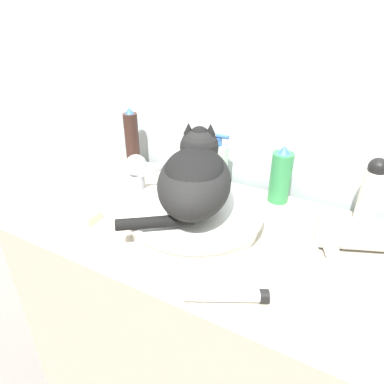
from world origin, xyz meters
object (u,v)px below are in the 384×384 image
Objects in this scene: cat at (195,175)px; soap_pump_bottle at (217,165)px; soap_bar at (85,216)px; hair_dryer at (351,235)px; lotion_bottle_white at (371,192)px; cream_tube at (227,296)px; spray_bottle_trigger at (281,176)px; faucet at (139,173)px; hairspray_can_black at (132,139)px.

cat is 2.09× the size of soap_pump_bottle.
soap_bar is at bearing -122.45° from soap_pump_bottle.
soap_bar is (-0.64, -0.22, -0.02)m from hair_dryer.
lotion_bottle_white is 2.51× the size of soap_bar.
lotion_bottle_white is 1.14× the size of cream_tube.
soap_bar is (-0.45, 0.08, -0.00)m from cream_tube.
hair_dryer is (0.38, 0.08, -0.10)m from cat.
spray_bottle_trigger is at bearing 93.51° from cream_tube.
cream_tube is (-0.21, -0.43, -0.08)m from lotion_bottle_white.
lotion_bottle_white is 0.75m from soap_bar.
lotion_bottle_white reaches higher than cream_tube.
cat reaches higher than soap_pump_bottle.
cat is 2.23× the size of cream_tube.
spray_bottle_trigger is at bearing 0.00° from soap_pump_bottle.
faucet is 0.84× the size of lotion_bottle_white.
soap_bar is (-0.07, -0.16, -0.07)m from faucet.
spray_bottle_trigger is 0.53m from hairspray_can_black.
cream_tube is (0.03, -0.43, -0.07)m from spray_bottle_trigger.
cat is at bearing -30.26° from hairspray_can_black.
lotion_bottle_white reaches higher than soap_bar.
spray_bottle_trigger reaches higher than cream_tube.
faucet is 0.96× the size of cream_tube.
faucet is at bearing -151.81° from spray_bottle_trigger.
hair_dryer is at bearing 15.52° from faucet.
soap_bar is at bearing 170.16° from cream_tube.
faucet is 0.41m from spray_bottle_trigger.
cat reaches higher than hair_dryer.
hair_dryer is at bearing -100.35° from cat.
cat is 2.33× the size of faucet.
cat reaches higher than hairspray_can_black.
lotion_bottle_white is (0.23, 0.00, 0.01)m from spray_bottle_trigger.
soap_pump_bottle is (0.16, 0.19, -0.02)m from faucet.
hair_dryer is at bearing 19.01° from soap_bar.
spray_bottle_trigger is 2.34× the size of soap_bar.
hairspray_can_black is 1.30× the size of cream_tube.
soap_bar is (-0.42, -0.35, -0.07)m from spray_bottle_trigger.
hair_dryer is at bearing -17.82° from soap_pump_bottle.
cat is at bearing -127.52° from spray_bottle_trigger.
lotion_bottle_white is at bearing 64.36° from cream_tube.
soap_pump_bottle is 0.33m from hairspray_can_black.
spray_bottle_trigger reaches higher than hair_dryer.
spray_bottle_trigger is 0.82× the size of hairspray_can_black.
hairspray_can_black is (-0.33, 0.00, 0.03)m from soap_pump_bottle.
soap_pump_bottle and spray_bottle_trigger have the same top height.
cream_tube is at bearing -144.76° from hair_dryer.
hairspray_can_black reaches higher than cream_tube.
hair_dryer is (0.21, -0.13, -0.04)m from spray_bottle_trigger.
lotion_bottle_white is at bearing 0.00° from soap_pump_bottle.
cat is 1.97× the size of hair_dryer.
lotion_bottle_white reaches higher than spray_bottle_trigger.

